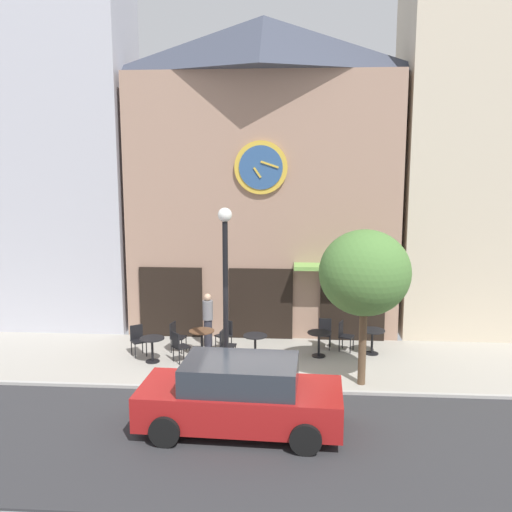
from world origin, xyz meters
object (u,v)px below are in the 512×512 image
object	(u,v)px
cafe_table_center_right	(372,337)
parked_car_red	(241,396)
cafe_table_center	(202,337)
cafe_table_center_left	(319,340)
street_lamp	(226,294)
street_tree	(365,273)
cafe_chair_by_entrance	(344,334)
cafe_chair_outer	(179,345)
cafe_table_rightmost	(255,343)
cafe_chair_facing_street	(225,343)
cafe_chair_corner	(138,338)
cafe_chair_under_awning	(225,333)
cafe_chair_near_tree	(176,335)
cafe_chair_near_lamp	(325,331)
cafe_table_near_door	(152,345)
pedestrian_grey	(208,319)

from	to	relation	value
cafe_table_center_right	parked_car_red	distance (m)	6.14
cafe_table_center	cafe_table_center_left	xyz separation A→B (m)	(3.46, 0.12, -0.03)
street_lamp	street_tree	size ratio (longest dim) A/B	1.13
cafe_chair_by_entrance	cafe_chair_outer	distance (m)	4.98
street_tree	cafe_table_rightmost	size ratio (longest dim) A/B	5.37
cafe_chair_facing_street	cafe_chair_outer	xyz separation A→B (m)	(-1.31, -0.25, 0.00)
cafe_chair_corner	street_lamp	bearing A→B (deg)	-30.94
cafe_chair_corner	street_tree	bearing A→B (deg)	-15.42
cafe_chair_outer	cafe_chair_under_awning	bearing A→B (deg)	46.23
cafe_chair_corner	cafe_chair_by_entrance	xyz separation A→B (m)	(6.13, 0.86, 0.00)
cafe_chair_near_tree	parked_car_red	world-z (taller)	parked_car_red
cafe_chair_facing_street	cafe_chair_near_tree	world-z (taller)	same
cafe_chair_corner	cafe_chair_near_lamp	distance (m)	5.66
street_lamp	cafe_chair_facing_street	world-z (taller)	street_lamp
street_tree	cafe_table_rightmost	distance (m)	4.05
cafe_chair_by_entrance	cafe_chair_under_awning	size ratio (longest dim) A/B	1.00
cafe_table_near_door	pedestrian_grey	size ratio (longest dim) A/B	0.43
cafe_chair_by_entrance	parked_car_red	world-z (taller)	parked_car_red
cafe_table_center_left	pedestrian_grey	size ratio (longest dim) A/B	0.44
cafe_table_near_door	cafe_chair_near_lamp	size ratio (longest dim) A/B	0.80
parked_car_red	cafe_chair_outer	bearing A→B (deg)	118.66
cafe_chair_by_entrance	cafe_chair_facing_street	bearing A→B (deg)	-161.85
street_tree	cafe_chair_outer	world-z (taller)	street_tree
cafe_table_center	cafe_chair_outer	distance (m)	0.88
cafe_table_rightmost	cafe_chair_outer	distance (m)	2.19
cafe_table_near_door	cafe_chair_facing_street	xyz separation A→B (m)	(2.08, 0.26, 0.02)
cafe_table_center_right	cafe_chair_facing_street	world-z (taller)	cafe_chair_facing_street
cafe_table_center	cafe_table_rightmost	world-z (taller)	cafe_table_center
cafe_table_rightmost	parked_car_red	bearing A→B (deg)	-90.00
cafe_table_center_left	cafe_chair_facing_street	xyz separation A→B (m)	(-2.70, -0.55, 0.02)
cafe_table_near_door	cafe_table_center_left	size ratio (longest dim) A/B	0.97
cafe_chair_under_awning	cafe_chair_near_tree	world-z (taller)	same
cafe_table_near_door	pedestrian_grey	bearing A→B (deg)	48.02
cafe_chair_corner	cafe_chair_under_awning	xyz separation A→B (m)	(2.53, 0.70, 0.00)
cafe_chair_facing_street	parked_car_red	world-z (taller)	parked_car_red
cafe_chair_facing_street	cafe_table_rightmost	bearing A→B (deg)	5.96
cafe_table_near_door	cafe_table_center	distance (m)	1.49
street_lamp	cafe_chair_under_awning	distance (m)	3.01
cafe_chair_near_tree	cafe_chair_facing_street	bearing A→B (deg)	-23.05
cafe_table_center_left	parked_car_red	bearing A→B (deg)	-111.21
street_lamp	cafe_table_center	bearing A→B (deg)	117.25
cafe_chair_by_entrance	cafe_table_rightmost	bearing A→B (deg)	-158.18
cafe_chair_outer	parked_car_red	xyz separation A→B (m)	(2.16, -3.95, 0.23)
cafe_table_rightmost	street_tree	bearing A→B (deg)	-28.61
cafe_table_near_door	cafe_chair_by_entrance	distance (m)	5.73
cafe_table_rightmost	cafe_chair_outer	world-z (taller)	cafe_chair_outer
cafe_table_center_right	cafe_chair_by_entrance	bearing A→B (deg)	162.29
cafe_chair_by_entrance	parked_car_red	xyz separation A→B (m)	(-2.62, -5.34, 0.23)
cafe_table_near_door	cafe_chair_under_awning	size ratio (longest dim) A/B	0.80
street_tree	cafe_table_center_right	world-z (taller)	street_tree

